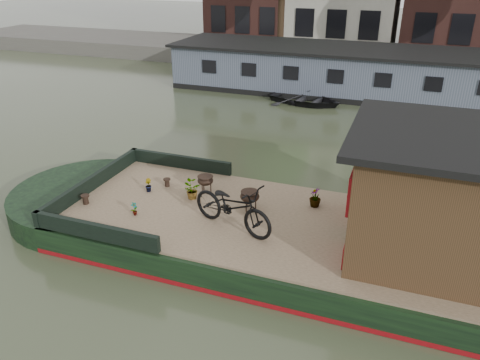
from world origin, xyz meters
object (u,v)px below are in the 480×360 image
(cabin, at_px, (455,196))
(brazier_front, at_px, (250,201))
(bicycle, at_px, (233,206))
(brazier_rear, at_px, (206,184))
(dinghy, at_px, (305,96))

(cabin, distance_m, brazier_front, 4.24)
(bicycle, xyz_separation_m, brazier_front, (0.07, 0.89, -0.29))
(bicycle, bearing_deg, brazier_front, 13.72)
(brazier_rear, bearing_deg, dinghy, 89.81)
(brazier_front, distance_m, brazier_rear, 1.37)
(bicycle, relative_size, brazier_rear, 4.61)
(cabin, height_order, brazier_front, cabin)
(cabin, distance_m, bicycle, 4.27)
(brazier_rear, bearing_deg, brazier_front, -19.35)
(cabin, bearing_deg, brazier_rear, 171.81)
(brazier_rear, bearing_deg, bicycle, -47.61)
(cabin, bearing_deg, dinghy, 115.02)
(bicycle, distance_m, brazier_front, 0.94)
(cabin, xyz_separation_m, bicycle, (-4.18, -0.56, -0.70))
(brazier_front, height_order, brazier_rear, brazier_front)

